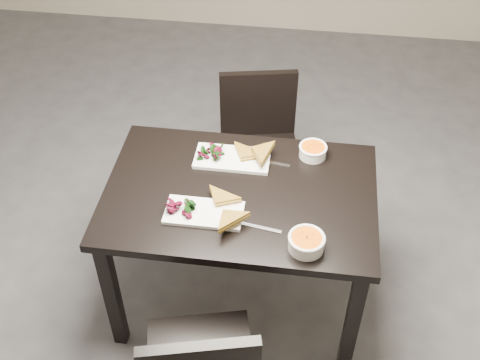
{
  "coord_description": "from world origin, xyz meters",
  "views": [
    {
      "loc": [
        0.76,
        -2.24,
        2.6
      ],
      "look_at": [
        0.5,
        -0.34,
        0.82
      ],
      "focal_mm": 45.12,
      "sensor_mm": 36.0,
      "label": 1
    }
  ],
  "objects": [
    {
      "name": "cutlery_far",
      "position": [
        0.62,
        -0.13,
        0.75
      ],
      "size": [
        0.18,
        0.04,
        0.0
      ],
      "primitive_type": "cube",
      "rotation": [
        0.0,
        0.0,
        -0.15
      ],
      "color": "silver",
      "rests_on": "table"
    },
    {
      "name": "plate_far",
      "position": [
        0.43,
        -0.14,
        0.76
      ],
      "size": [
        0.35,
        0.17,
        0.02
      ],
      "primitive_type": "cube",
      "color": "white",
      "rests_on": "table"
    },
    {
      "name": "salad_far",
      "position": [
        0.33,
        -0.14,
        0.79
      ],
      "size": [
        0.11,
        0.1,
        0.05
      ],
      "primitive_type": null,
      "color": "black",
      "rests_on": "plate_far"
    },
    {
      "name": "sandwich_far",
      "position": [
        0.5,
        -0.15,
        0.8
      ],
      "size": [
        0.21,
        0.19,
        0.06
      ],
      "primitive_type": null,
      "rotation": [
        0.0,
        0.0,
        0.4
      ],
      "color": "#B08324",
      "rests_on": "plate_far"
    },
    {
      "name": "salad_near",
      "position": [
        0.27,
        -0.5,
        0.79
      ],
      "size": [
        0.1,
        0.09,
        0.05
      ],
      "primitive_type": null,
      "color": "black",
      "rests_on": "plate_near"
    },
    {
      "name": "plate_near",
      "position": [
        0.37,
        -0.5,
        0.76
      ],
      "size": [
        0.33,
        0.17,
        0.02
      ],
      "primitive_type": "cube",
      "color": "white",
      "rests_on": "table"
    },
    {
      "name": "ground",
      "position": [
        0.0,
        0.0,
        0.0
      ],
      "size": [
        5.0,
        5.0,
        0.0
      ],
      "primitive_type": "plane",
      "color": "#47474C",
      "rests_on": "ground"
    },
    {
      "name": "table",
      "position": [
        0.5,
        -0.34,
        0.65
      ],
      "size": [
        1.2,
        0.8,
        0.75
      ],
      "color": "black",
      "rests_on": "ground"
    },
    {
      "name": "soup_bowl_far",
      "position": [
        0.8,
        -0.06,
        0.78
      ],
      "size": [
        0.13,
        0.13,
        0.06
      ],
      "color": "white",
      "rests_on": "table"
    },
    {
      "name": "soup_bowl_near",
      "position": [
        0.8,
        -0.63,
        0.79
      ],
      "size": [
        0.15,
        0.15,
        0.07
      ],
      "color": "white",
      "rests_on": "table"
    },
    {
      "name": "cutlery_near",
      "position": [
        0.61,
        -0.55,
        0.75
      ],
      "size": [
        0.18,
        0.05,
        0.0
      ],
      "primitive_type": "cube",
      "rotation": [
        0.0,
        0.0,
        -0.16
      ],
      "color": "silver",
      "rests_on": "table"
    },
    {
      "name": "chair_far",
      "position": [
        0.51,
        0.35,
        0.48
      ],
      "size": [
        0.5,
        0.5,
        0.85
      ],
      "rotation": [
        0.0,
        0.0,
        0.2
      ],
      "color": "black",
      "rests_on": "ground"
    },
    {
      "name": "sandwich_near",
      "position": [
        0.43,
        -0.49,
        0.79
      ],
      "size": [
        0.2,
        0.18,
        0.05
      ],
      "primitive_type": null,
      "rotation": [
        0.0,
        0.0,
        0.39
      ],
      "color": "#B08324",
      "rests_on": "plate_near"
    }
  ]
}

